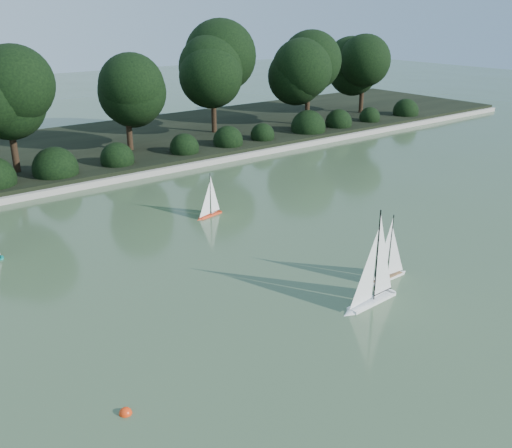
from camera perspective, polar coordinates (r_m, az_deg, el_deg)
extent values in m
plane|color=#364E2F|center=(11.30, 9.19, -5.60)|extent=(80.00, 80.00, 0.00)
cube|color=gray|center=(18.16, -11.86, 4.80)|extent=(40.00, 0.35, 0.18)
cube|color=black|center=(21.71, -16.65, 7.15)|extent=(40.00, 8.00, 0.30)
cylinder|color=black|center=(18.72, -22.95, 6.41)|extent=(0.20, 0.20, 1.66)
sphere|color=black|center=(18.38, -23.85, 12.51)|extent=(2.66, 2.66, 2.66)
cylinder|color=black|center=(20.55, -12.50, 8.17)|extent=(0.20, 0.20, 1.26)
sphere|color=black|center=(20.28, -12.85, 12.51)|extent=(2.10, 2.10, 2.10)
cylinder|color=black|center=(23.03, -4.23, 10.53)|extent=(0.20, 0.20, 1.73)
sphere|color=black|center=(22.75, -4.38, 15.80)|extent=(2.80, 2.80, 2.80)
cylinder|color=black|center=(24.65, 5.13, 10.89)|extent=(0.20, 0.20, 1.48)
sphere|color=black|center=(24.40, 5.28, 15.22)|extent=(2.52, 2.52, 2.52)
cylinder|color=black|center=(27.89, 10.46, 11.73)|extent=(0.20, 0.20, 1.40)
sphere|color=black|center=(27.68, 10.70, 15.22)|extent=(2.24, 2.24, 2.24)
sphere|color=black|center=(18.15, -18.89, 5.29)|extent=(1.10, 1.10, 1.10)
sphere|color=black|center=(18.86, -13.18, 6.42)|extent=(1.10, 1.10, 1.10)
sphere|color=black|center=(19.74, -7.90, 7.41)|extent=(1.10, 1.10, 1.10)
sphere|color=black|center=(20.78, -3.10, 8.26)|extent=(1.10, 1.10, 1.10)
sphere|color=black|center=(21.95, 1.24, 8.97)|extent=(1.10, 1.10, 1.10)
sphere|color=black|center=(23.24, 5.13, 9.56)|extent=(1.10, 1.10, 1.10)
sphere|color=black|center=(24.62, 8.61, 10.05)|extent=(1.10, 1.10, 1.10)
sphere|color=black|center=(26.08, 11.72, 10.46)|extent=(1.10, 1.10, 1.10)
sphere|color=black|center=(27.61, 14.50, 10.80)|extent=(1.10, 1.10, 1.10)
cube|color=white|center=(10.54, 11.51, -7.47)|extent=(1.11, 0.27, 0.11)
cone|color=white|center=(10.10, 9.20, -8.64)|extent=(0.23, 0.23, 0.22)
cylinder|color=white|center=(10.94, 13.33, -6.53)|extent=(0.14, 0.14, 0.11)
cylinder|color=black|center=(10.19, 12.07, -2.86)|extent=(0.02, 0.02, 1.71)
cylinder|color=black|center=(10.70, 12.56, -6.38)|extent=(0.51, 0.04, 0.02)
cube|color=white|center=(11.49, 13.02, -5.18)|extent=(0.85, 0.19, 0.09)
cone|color=white|center=(11.85, 14.52, -4.48)|extent=(0.17, 0.17, 0.17)
cylinder|color=white|center=(11.19, 11.64, -5.81)|extent=(0.10, 0.10, 0.09)
cube|color=olive|center=(11.47, 13.03, -4.97)|extent=(0.79, 0.14, 0.01)
cylinder|color=black|center=(11.17, 13.17, -2.00)|extent=(0.02, 0.02, 1.32)
cylinder|color=black|center=(11.28, 12.32, -5.09)|extent=(0.39, 0.02, 0.01)
cube|color=#F13F1C|center=(14.57, -4.60, 0.95)|extent=(0.71, 0.28, 0.07)
cone|color=#F13F1C|center=(14.30, -5.74, 0.53)|extent=(0.16, 0.16, 0.14)
cylinder|color=#F13F1C|center=(14.80, -3.65, 1.30)|extent=(0.10, 0.10, 0.07)
cylinder|color=black|center=(14.40, -4.56, 3.13)|extent=(0.02, 0.02, 1.08)
cylinder|color=black|center=(14.66, -4.09, 1.42)|extent=(0.32, 0.08, 0.01)
cylinder|color=#0F8171|center=(13.21, -24.13, -3.03)|extent=(0.12, 0.12, 0.08)
sphere|color=red|center=(8.06, -12.91, -17.99)|extent=(0.17, 0.17, 0.17)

